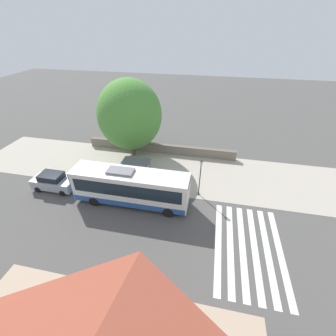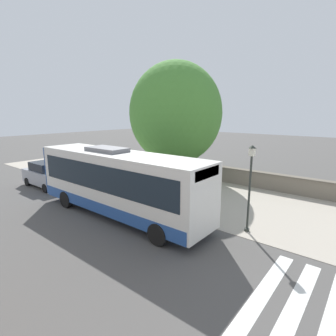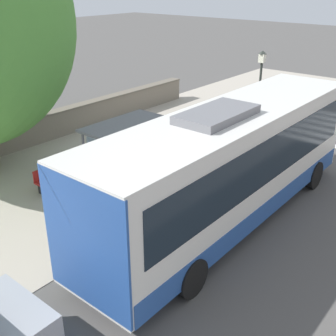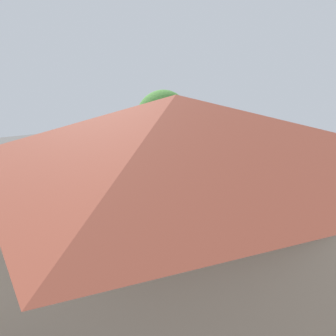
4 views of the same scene
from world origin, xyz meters
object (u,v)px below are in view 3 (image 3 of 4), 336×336
object	(u,v)px
pedestrian	(257,138)
bench	(53,177)
bus	(230,164)
street_lamp_near	(259,91)
bus_shelter	(126,135)

from	to	relation	value
pedestrian	bench	xyz separation A→B (m)	(-4.34, -6.79, -0.53)
bus	bench	world-z (taller)	bus
bench	pedestrian	bearing A→B (deg)	57.41
bench	street_lamp_near	xyz separation A→B (m)	(3.38, 8.45, 2.01)
street_lamp_near	bus_shelter	bearing A→B (deg)	-99.27
street_lamp_near	pedestrian	bearing A→B (deg)	-59.97
bus	bus_shelter	xyz separation A→B (m)	(-3.66, -0.62, 0.20)
pedestrian	bench	world-z (taller)	pedestrian
bus_shelter	bench	world-z (taller)	bus_shelter
pedestrian	bench	distance (m)	8.08
bus_shelter	pedestrian	world-z (taller)	bus_shelter
bus	street_lamp_near	distance (m)	6.85
bus	pedestrian	world-z (taller)	bus
bus_shelter	street_lamp_near	distance (m)	7.07
bus	street_lamp_near	size ratio (longest dim) A/B	2.66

